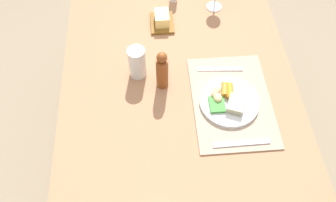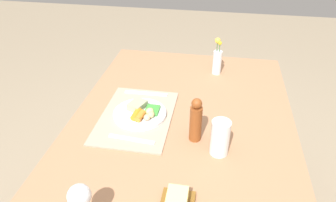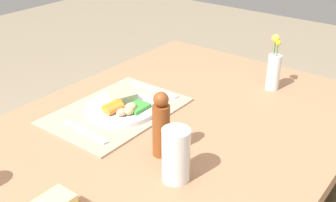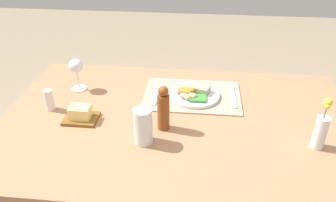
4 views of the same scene
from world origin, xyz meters
TOP-DOWN VIEW (x-y plane):
  - ground_plane at (0.00, 0.00)m, footprint 8.00×8.00m
  - dining_table at (0.00, 0.00)m, footprint 1.41×0.91m
  - placemat at (-0.05, -0.19)m, footprint 0.42×0.29m
  - dinner_plate at (-0.05, -0.17)m, footprint 0.22×0.22m
  - fork at (-0.22, -0.19)m, footprint 0.02×0.20m
  - knife at (0.10, -0.17)m, footprint 0.03×0.18m
  - pepper_mill at (0.05, 0.06)m, footprint 0.05×0.05m
  - butter_dish at (0.38, 0.04)m, footprint 0.13×0.10m
  - water_tumbler at (0.11, 0.16)m, footprint 0.07×0.07m

SIDE VIEW (x-z plane):
  - ground_plane at x=0.00m, z-range 0.00..0.00m
  - dining_table at x=0.00m, z-range 0.29..1.04m
  - placemat at x=-0.05m, z-range 0.75..0.75m
  - fork at x=-0.22m, z-range 0.75..0.76m
  - knife at x=0.10m, z-range 0.75..0.76m
  - dinner_plate at x=-0.05m, z-range 0.74..0.79m
  - butter_dish at x=0.38m, z-range 0.74..0.80m
  - water_tumbler at x=0.11m, z-range 0.74..0.87m
  - pepper_mill at x=0.05m, z-range 0.74..0.92m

